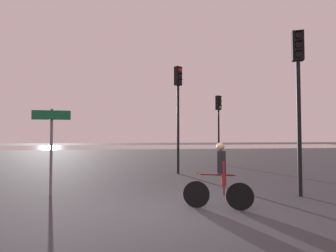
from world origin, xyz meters
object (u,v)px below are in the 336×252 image
(direction_sign_post, at_px, (51,139))
(cyclist, at_px, (220,175))
(traffic_light_far_right, at_px, (219,116))
(traffic_light_near_right, at_px, (298,82))
(traffic_light_center, at_px, (178,100))

(direction_sign_post, bearing_deg, cyclist, 152.86)
(traffic_light_far_right, relative_size, direction_sign_post, 1.66)
(traffic_light_near_right, relative_size, traffic_light_center, 0.97)
(traffic_light_center, distance_m, cyclist, 6.61)
(traffic_light_center, distance_m, direction_sign_post, 6.34)
(traffic_light_center, bearing_deg, cyclist, 53.68)
(direction_sign_post, distance_m, cyclist, 5.06)
(traffic_light_near_right, bearing_deg, cyclist, 41.87)
(traffic_light_far_right, bearing_deg, traffic_light_center, 14.56)
(traffic_light_near_right, distance_m, traffic_light_center, 5.76)
(cyclist, bearing_deg, traffic_light_near_right, -50.15)
(traffic_light_near_right, distance_m, direction_sign_post, 7.62)
(cyclist, bearing_deg, traffic_light_center, 20.24)
(traffic_light_near_right, xyz_separation_m, direction_sign_post, (-7.34, 1.09, -1.71))
(cyclist, bearing_deg, traffic_light_far_right, 1.86)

